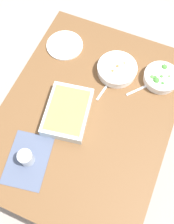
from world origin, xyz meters
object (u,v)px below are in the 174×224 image
spoon_by_stew (107,85)px  baking_dish (68,112)px  spoon_by_broccoli (144,87)px  broccoli_bowl (161,77)px  drink_cup (26,158)px  stew_bowl (117,69)px  side_plate (65,45)px

spoon_by_stew → baking_dish: bearing=152.6°
spoon_by_broccoli → broccoli_bowl: bearing=-40.4°
baking_dish → drink_cup: (-0.30, 0.08, 0.00)m
broccoli_bowl → stew_bowl: bearing=100.6°
stew_bowl → broccoli_bowl: (0.05, -0.25, -0.00)m
broccoli_bowl → spoon_by_broccoli: bearing=139.6°
spoon_by_broccoli → spoon_by_stew: bearing=108.8°
stew_bowl → side_plate: 0.36m
baking_dish → side_plate: bearing=27.1°
side_plate → spoon_by_broccoli: (-0.09, -0.53, -0.00)m
broccoli_bowl → baking_dish: size_ratio=0.60×
broccoli_bowl → side_plate: (0.01, 0.60, -0.02)m
baking_dish → side_plate: size_ratio=1.52×
broccoli_bowl → drink_cup: drink_cup is taller
broccoli_bowl → spoon_by_stew: (-0.15, 0.26, -0.03)m
broccoli_bowl → baking_dish: (-0.40, 0.39, 0.00)m
stew_bowl → spoon_by_stew: stew_bowl is taller
drink_cup → spoon_by_broccoli: size_ratio=0.58×
stew_bowl → side_plate: (0.05, 0.36, -0.03)m
side_plate → stew_bowl: bearing=-98.7°
side_plate → baking_dish: bearing=-152.9°
baking_dish → drink_cup: bearing=165.4°
baking_dish → spoon_by_broccoli: bearing=-45.6°
broccoli_bowl → spoon_by_stew: bearing=119.2°
drink_cup → spoon_by_stew: bearing=-20.6°
baking_dish → spoon_by_stew: bearing=-27.4°
drink_cup → side_plate: (0.71, 0.13, -0.03)m
spoon_by_broccoli → side_plate: bearing=80.4°
baking_dish → spoon_by_broccoli: baking_dish is taller
stew_bowl → baking_dish: 0.38m
spoon_by_broccoli → drink_cup: bearing=147.0°
broccoli_bowl → spoon_by_broccoli: 0.11m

